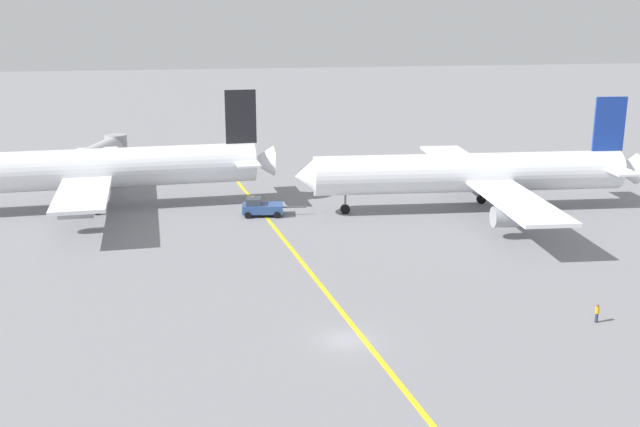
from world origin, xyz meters
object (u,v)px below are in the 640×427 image
object	(u,v)px
airliner_at_gate_left	(73,170)
pushback_tug	(261,207)
airliner_being_pushed	(472,173)
ground_crew_wing_walker_right	(597,313)
jet_bridge	(104,151)

from	to	relation	value
airliner_at_gate_left	pushback_tug	bearing A→B (deg)	-16.62
airliner_being_pushed	ground_crew_wing_walker_right	world-z (taller)	airliner_being_pushed
ground_crew_wing_walker_right	jet_bridge	bearing A→B (deg)	124.67
airliner_at_gate_left	airliner_being_pushed	xyz separation A→B (m)	(54.24, -9.77, -0.39)
pushback_tug	jet_bridge	world-z (taller)	jet_bridge
pushback_tug	ground_crew_wing_walker_right	xyz separation A→B (m)	(26.05, -40.97, -0.27)
airliner_at_gate_left	airliner_being_pushed	size ratio (longest dim) A/B	1.18
pushback_tug	jet_bridge	bearing A→B (deg)	127.45
pushback_tug	ground_crew_wing_walker_right	size ratio (longest dim) A/B	5.04
airliner_at_gate_left	jet_bridge	size ratio (longest dim) A/B	3.35
airliner_at_gate_left	ground_crew_wing_walker_right	distance (m)	70.77
pushback_tug	ground_crew_wing_walker_right	world-z (taller)	pushback_tug
pushback_tug	airliner_being_pushed	bearing A→B (deg)	-4.41
pushback_tug	jet_bridge	distance (m)	38.82
pushback_tug	ground_crew_wing_walker_right	bearing A→B (deg)	-57.55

